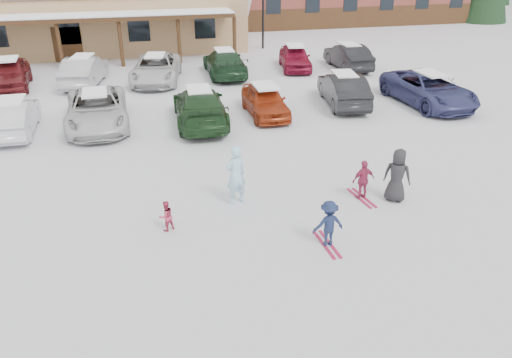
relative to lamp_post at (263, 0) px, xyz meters
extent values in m
plane|color=silver|center=(-6.36, -24.16, -3.38)|extent=(160.00, 160.00, 0.00)
cube|color=tan|center=(-15.36, 3.84, -1.58)|extent=(28.00, 10.00, 3.60)
cube|color=#422814|center=(-15.36, -2.36, -0.48)|extent=(25.20, 2.60, 0.25)
cube|color=#422814|center=(9.64, 6.88, -2.48)|extent=(24.00, 0.10, 1.80)
cylinder|color=black|center=(0.00, 0.00, -0.52)|extent=(0.16, 0.16, 5.71)
cylinder|color=black|center=(23.64, 7.84, -2.72)|extent=(0.60, 0.60, 1.32)
cylinder|color=black|center=(-0.36, 19.84, -2.84)|extent=(0.60, 0.60, 1.08)
imported|color=#A5D6EF|center=(-6.57, -22.65, -2.43)|extent=(0.81, 0.67, 1.89)
imported|color=#B7324E|center=(-8.77, -23.76, -2.93)|extent=(0.55, 0.50, 0.90)
imported|color=#172142|center=(-4.67, -25.51, -2.72)|extent=(0.87, 0.53, 1.31)
cube|color=#A91840|center=(-4.67, -25.51, -3.36)|extent=(0.27, 1.41, 0.03)
imported|color=#A22C50|center=(-2.68, -23.29, -2.73)|extent=(0.79, 0.41, 1.29)
cube|color=#A91840|center=(-2.68, -23.29, -3.36)|extent=(0.38, 1.41, 0.03)
imported|color=#242426|center=(-1.74, -23.62, -2.53)|extent=(0.99, 0.94, 1.70)
imported|color=silver|center=(-14.29, -14.58, -2.67)|extent=(1.60, 4.36, 1.43)
imported|color=silver|center=(-10.99, -14.47, -2.62)|extent=(2.74, 5.55, 1.52)
imported|color=#1D3C1D|center=(-6.65, -15.13, -2.61)|extent=(2.35, 5.37, 1.54)
imported|color=#A23313|center=(-3.62, -14.71, -2.69)|extent=(1.63, 4.06, 1.38)
imported|color=black|center=(0.46, -14.06, -2.61)|extent=(2.29, 4.85, 1.54)
imported|color=navy|center=(4.49, -14.96, -2.61)|extent=(2.97, 5.72, 1.54)
imported|color=maroon|center=(-15.80, -7.09, -2.59)|extent=(2.23, 4.74, 1.57)
imported|color=#AAA9AE|center=(-11.98, -7.33, -2.60)|extent=(2.45, 4.97, 1.57)
imported|color=silver|center=(-8.10, -7.62, -2.63)|extent=(3.38, 5.74, 1.50)
imported|color=#1C3C23|center=(-4.11, -7.13, -2.63)|extent=(2.20, 5.22, 1.51)
imported|color=maroon|center=(0.36, -6.58, -2.66)|extent=(2.41, 4.48, 1.45)
imported|color=black|center=(3.60, -7.20, -2.63)|extent=(1.59, 4.54, 1.49)
camera|label=1|loc=(-9.13, -35.96, 4.05)|focal=35.00mm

